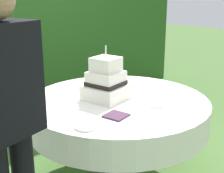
{
  "coord_description": "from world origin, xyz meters",
  "views": [
    {
      "loc": [
        -1.56,
        -1.7,
        1.54
      ],
      "look_at": [
        -0.03,
        0.03,
        0.83
      ],
      "focal_mm": 51.53,
      "sensor_mm": 36.0,
      "label": 1
    }
  ],
  "objects": [
    {
      "name": "standing_person",
      "position": [
        -1.01,
        -0.29,
        0.93
      ],
      "size": [
        0.4,
        0.29,
        1.6
      ],
      "color": "black",
      "rests_on": "ground_plane"
    },
    {
      "name": "serving_plate_left",
      "position": [
        -0.5,
        -0.26,
        0.74
      ],
      "size": [
        0.15,
        0.15,
        0.01
      ],
      "primitive_type": "cylinder",
      "color": "white",
      "rests_on": "cake_table"
    },
    {
      "name": "serving_plate_right",
      "position": [
        0.09,
        0.4,
        0.74
      ],
      "size": [
        0.12,
        0.12,
        0.01
      ],
      "primitive_type": "cylinder",
      "color": "white",
      "rests_on": "cake_table"
    },
    {
      "name": "napkin_stack",
      "position": [
        -0.24,
        -0.25,
        0.74
      ],
      "size": [
        0.17,
        0.17,
        0.01
      ],
      "primitive_type": "cube",
      "rotation": [
        0.0,
        0.0,
        0.23
      ],
      "color": "#4C2D47",
      "rests_on": "cake_table"
    },
    {
      "name": "cake_table",
      "position": [
        0.0,
        0.0,
        0.62
      ],
      "size": [
        1.38,
        1.38,
        0.73
      ],
      "color": "#4C4C51",
      "rests_on": "ground_plane"
    },
    {
      "name": "serving_plate_far",
      "position": [
        0.11,
        -0.28,
        0.74
      ],
      "size": [
        0.13,
        0.13,
        0.01
      ],
      "primitive_type": "cylinder",
      "color": "white",
      "rests_on": "cake_table"
    },
    {
      "name": "wedding_cake",
      "position": [
        -0.06,
        0.07,
        0.86
      ],
      "size": [
        0.34,
        0.35,
        0.41
      ],
      "color": "white",
      "rests_on": "cake_table"
    },
    {
      "name": "serving_plate_near",
      "position": [
        0.41,
        -0.19,
        0.74
      ],
      "size": [
        0.12,
        0.12,
        0.01
      ],
      "primitive_type": "cylinder",
      "color": "white",
      "rests_on": "cake_table"
    }
  ]
}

